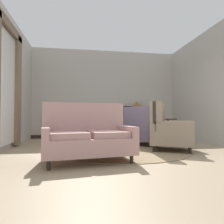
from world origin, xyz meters
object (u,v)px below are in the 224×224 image
porcelain_vase (108,121)px  armchair_near_window (75,129)px  coffee_table (110,130)px  gramophone (137,105)px  armchair_foreground_right (144,129)px  armchair_near_sideboard (168,130)px  sideboard (135,123)px  settee (87,137)px  side_table (168,130)px

porcelain_vase → armchair_near_window: size_ratio=0.26×
coffee_table → gramophone: gramophone is taller
armchair_foreground_right → gramophone: 2.11m
porcelain_vase → armchair_near_sideboard: 1.40m
coffee_table → porcelain_vase: porcelain_vase is taller
sideboard → gramophone: 0.67m
armchair_near_window → armchair_near_sideboard: armchair_near_sideboard is taller
armchair_near_window → gramophone: gramophone is taller
coffee_table → sideboard: 2.74m
settee → porcelain_vase: bearing=59.6°
coffee_table → armchair_foreground_right: size_ratio=0.81×
armchair_near_sideboard → gramophone: bearing=25.5°
armchair_near_sideboard → porcelain_vase: bearing=94.7°
porcelain_vase → armchair_foreground_right: armchair_foreground_right is taller
coffee_table → sideboard: bearing=62.2°
settee → armchair_near_window: size_ratio=1.30×
armchair_foreground_right → side_table: bearing=-144.6°
armchair_near_sideboard → gramophone: (0.11, 2.90, 0.74)m
armchair_near_sideboard → coffee_table: bearing=92.7°
porcelain_vase → gramophone: gramophone is taller
settee → armchair_near_window: (-0.25, 2.08, 0.03)m
armchair_foreground_right → armchair_near_window: bearing=47.0°
porcelain_vase → side_table: (1.62, 0.21, -0.23)m
porcelain_vase → side_table: 1.65m
settee → armchair_near_sideboard: armchair_near_sideboard is taller
armchair_near_sideboard → gramophone: size_ratio=2.18×
porcelain_vase → side_table: porcelain_vase is taller
armchair_near_window → sideboard: (2.12, 1.75, 0.10)m
porcelain_vase → armchair_near_window: armchair_near_window is taller
sideboard → gramophone: gramophone is taller
armchair_foreground_right → sideboard: bearing=-42.8°
armchair_near_window → sideboard: bearing=179.5°
armchair_near_window → side_table: (2.41, -0.49, -0.01)m
settee → sideboard: size_ratio=1.34×
side_table → gramophone: bearing=96.2°
porcelain_vase → armchair_near_sideboard: armchair_near_sideboard is taller
porcelain_vase → armchair_near_window: bearing=138.5°
coffee_table → armchair_near_window: armchair_near_window is taller
armchair_foreground_right → gramophone: gramophone is taller
porcelain_vase → armchair_near_sideboard: bearing=-22.9°
gramophone → sideboard: bearing=118.5°
gramophone → armchair_foreground_right: bearing=-100.1°
porcelain_vase → sideboard: (1.33, 2.45, -0.12)m
armchair_foreground_right → side_table: (0.58, -0.21, -0.00)m
armchair_foreground_right → armchair_near_sideboard: bearing=159.4°
armchair_foreground_right → armchair_near_window: size_ratio=0.99×
coffee_table → armchair_near_sideboard: size_ratio=0.84×
settee → armchair_foreground_right: bearing=39.9°
sideboard → coffee_table: bearing=-117.8°
armchair_near_window → side_table: size_ratio=1.70×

